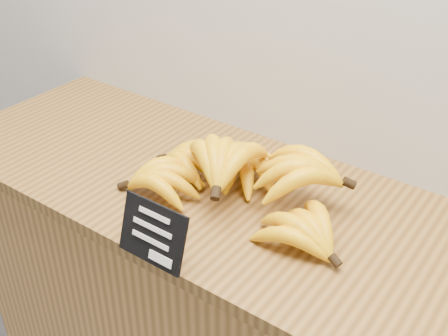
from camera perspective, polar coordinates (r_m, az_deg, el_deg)
counter_top at (r=1.21m, az=1.38°, el=-3.20°), size 1.52×0.54×0.03m
chalkboard_sign at (r=1.02m, az=-7.28°, el=-6.61°), size 0.14×0.04×0.11m
banana_pile at (r=1.16m, az=1.45°, el=-0.77°), size 0.50×0.36×0.13m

